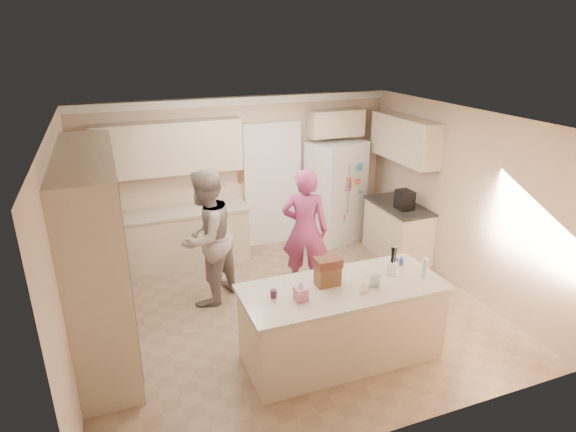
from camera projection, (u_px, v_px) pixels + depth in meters
name	position (u px, v px, depth m)	size (l,w,h in m)	color
floor	(290.00, 312.00, 6.53)	(5.20, 4.60, 0.02)	#947A5C
ceiling	(291.00, 118.00, 5.60)	(5.20, 4.60, 0.02)	white
wall_back	(241.00, 175.00, 8.08)	(5.20, 0.02, 2.60)	beige
wall_front	(390.00, 317.00, 4.05)	(5.20, 0.02, 2.60)	beige
wall_left	(66.00, 255.00, 5.19)	(0.02, 4.60, 2.60)	beige
wall_right	(459.00, 199.00, 6.94)	(0.02, 4.60, 2.60)	beige
crown_back	(239.00, 101.00, 7.60)	(5.20, 0.08, 0.12)	white
pantry_bank	(98.00, 253.00, 5.52)	(0.60, 2.60, 2.35)	beige
back_base_cab	(179.00, 239.00, 7.73)	(2.20, 0.60, 0.88)	beige
back_countertop	(177.00, 212.00, 7.56)	(2.24, 0.63, 0.04)	beige
back_upper_cab	(170.00, 148.00, 7.32)	(2.20, 0.35, 0.80)	beige
doorway_opening	(272.00, 186.00, 8.33)	(0.90, 0.06, 2.10)	black
doorway_casing	(273.00, 187.00, 8.30)	(1.02, 0.03, 2.22)	white
wall_frame_upper	(242.00, 161.00, 7.96)	(0.15, 0.02, 0.20)	brown
wall_frame_lower	(243.00, 177.00, 8.06)	(0.15, 0.02, 0.20)	brown
refrigerator	(335.00, 192.00, 8.54)	(0.90, 0.70, 1.80)	white
fridge_seam	(345.00, 198.00, 8.23)	(0.01, 0.02, 1.78)	gray
fridge_dispenser	(334.00, 185.00, 8.05)	(0.22, 0.03, 0.35)	black
fridge_handle_l	(343.00, 190.00, 8.14)	(0.02, 0.02, 0.85)	silver
fridge_handle_r	(348.00, 189.00, 8.18)	(0.02, 0.02, 0.85)	silver
over_fridge_cab	(336.00, 123.00, 8.18)	(0.95, 0.35, 0.45)	beige
right_base_cab	(397.00, 231.00, 8.01)	(0.60, 1.20, 0.88)	beige
right_countertop	(399.00, 206.00, 7.85)	(0.63, 1.24, 0.04)	#2D2B28
right_upper_cab	(405.00, 139.00, 7.69)	(0.35, 1.50, 0.70)	beige
coffee_maker	(405.00, 200.00, 7.60)	(0.22, 0.28, 0.30)	black
island_base	(342.00, 324.00, 5.48)	(2.20, 0.90, 0.88)	beige
island_top	(343.00, 288.00, 5.32)	(2.28, 0.96, 0.05)	beige
utensil_crock	(392.00, 268.00, 5.54)	(0.13, 0.13, 0.15)	white
tissue_box	(301.00, 294.00, 5.01)	(0.13, 0.13, 0.14)	pink
tissue_plume	(301.00, 285.00, 4.97)	(0.08, 0.08, 0.08)	white
dollhouse_body	(327.00, 276.00, 5.31)	(0.26, 0.18, 0.22)	brown
dollhouse_roof	(328.00, 262.00, 5.25)	(0.28, 0.20, 0.10)	#592D1E
jam_jar	(274.00, 294.00, 5.07)	(0.07, 0.07, 0.09)	#59263F
greeting_card_a	(365.00, 286.00, 5.15)	(0.12, 0.01, 0.16)	white
greeting_card_b	(375.00, 281.00, 5.25)	(0.12, 0.01, 0.16)	silver
water_bottle	(425.00, 268.00, 5.45)	(0.07, 0.07, 0.24)	silver
shaker_salt	(396.00, 262.00, 5.76)	(0.05, 0.05, 0.09)	#3E3AA5
shaker_pepper	(401.00, 261.00, 5.78)	(0.05, 0.05, 0.09)	#3E3AA5
teen_boy	(206.00, 238.00, 6.49)	(0.93, 0.72, 1.91)	gray
teen_girl	(305.00, 230.00, 6.84)	(0.66, 0.44, 1.82)	#A23C5E
fridge_magnets	(345.00, 198.00, 8.22)	(0.76, 0.02, 1.44)	tan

